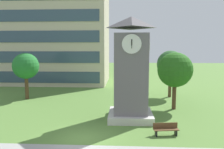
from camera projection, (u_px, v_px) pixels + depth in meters
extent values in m
plane|color=#567F38|center=(83.00, 139.00, 15.34)|extent=(160.00, 160.00, 0.00)
cube|color=beige|center=(56.00, 11.00, 39.59)|extent=(18.30, 10.95, 25.60)
cube|color=#384C60|center=(47.00, 77.00, 35.43)|extent=(16.83, 0.10, 1.80)
cube|color=#384C60|center=(46.00, 57.00, 35.05)|extent=(16.83, 0.10, 1.80)
cube|color=#384C60|center=(46.00, 37.00, 34.68)|extent=(16.83, 0.10, 1.80)
cube|color=#384C60|center=(45.00, 15.00, 34.30)|extent=(16.83, 0.10, 1.80)
cube|color=slate|center=(131.00, 77.00, 19.31)|extent=(2.81, 2.81, 7.43)
cube|color=beige|center=(130.00, 115.00, 19.72)|extent=(3.79, 3.79, 0.60)
pyramid|color=#555155|center=(131.00, 22.00, 18.76)|extent=(3.09, 3.09, 0.95)
cylinder|color=white|center=(132.00, 44.00, 17.53)|extent=(1.54, 0.12, 1.54)
cylinder|color=white|center=(148.00, 44.00, 18.90)|extent=(0.12, 1.54, 1.54)
cube|color=black|center=(132.00, 42.00, 17.44)|extent=(0.08, 0.07, 0.46)
cube|color=black|center=(132.00, 44.00, 17.45)|extent=(0.04, 0.06, 0.70)
cube|color=brown|center=(166.00, 130.00, 15.87)|extent=(1.85, 0.70, 0.06)
cube|color=brown|center=(165.00, 125.00, 16.06)|extent=(1.79, 0.28, 0.40)
cube|color=black|center=(156.00, 133.00, 15.84)|extent=(0.13, 0.44, 0.45)
cube|color=black|center=(176.00, 132.00, 15.94)|extent=(0.13, 0.44, 0.45)
cylinder|color=#513823|center=(174.00, 96.00, 22.69)|extent=(0.41, 0.41, 2.82)
sphere|color=#26611A|center=(175.00, 70.00, 22.38)|extent=(3.51, 3.51, 3.51)
cylinder|color=#513823|center=(170.00, 85.00, 28.38)|extent=(0.39, 0.39, 3.02)
sphere|color=#2C5A2B|center=(170.00, 64.00, 28.06)|extent=(3.41, 3.41, 3.41)
cylinder|color=#513823|center=(27.00, 87.00, 27.23)|extent=(0.44, 0.44, 2.97)
sphere|color=#23722E|center=(26.00, 66.00, 26.93)|extent=(3.14, 3.14, 3.14)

